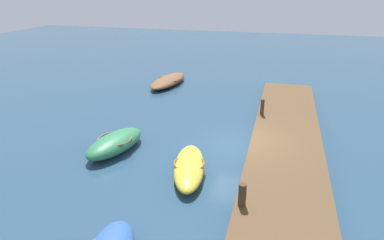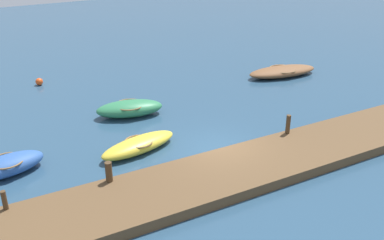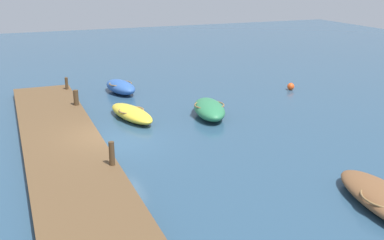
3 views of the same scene
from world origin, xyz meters
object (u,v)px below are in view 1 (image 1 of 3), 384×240
object	(u,v)px
rowboat_yellow	(189,167)
mooring_post_mid_east	(262,107)
mooring_post_mid_west	(242,195)
motorboat_brown	(168,81)
rowboat_green	(115,143)

from	to	relation	value
rowboat_yellow	mooring_post_mid_east	bearing A→B (deg)	-33.35
mooring_post_mid_east	mooring_post_mid_west	bearing A→B (deg)	180.00
motorboat_brown	mooring_post_mid_west	distance (m)	16.46
rowboat_green	motorboat_brown	world-z (taller)	rowboat_green
rowboat_green	mooring_post_mid_west	distance (m)	7.14
rowboat_green	mooring_post_mid_east	world-z (taller)	mooring_post_mid_east
rowboat_green	mooring_post_mid_east	size ratio (longest dim) A/B	4.09
rowboat_yellow	rowboat_green	xyz separation A→B (m)	(1.07, 3.90, 0.10)
mooring_post_mid_west	rowboat_yellow	bearing A→B (deg)	48.12
rowboat_green	motorboat_brown	xyz separation A→B (m)	(11.32, 1.28, -0.10)
rowboat_yellow	motorboat_brown	distance (m)	13.43
rowboat_green	motorboat_brown	distance (m)	11.39
rowboat_yellow	motorboat_brown	world-z (taller)	rowboat_yellow
motorboat_brown	mooring_post_mid_east	size ratio (longest dim) A/B	5.49
rowboat_yellow	mooring_post_mid_east	size ratio (longest dim) A/B	4.35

